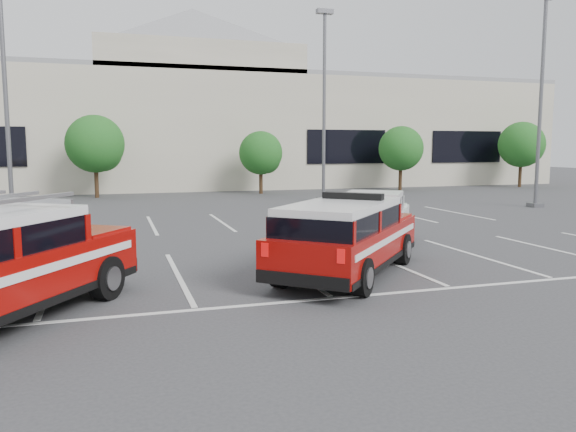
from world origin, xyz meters
name	(u,v)px	position (x,y,z in m)	size (l,w,h in m)	color
ground	(290,269)	(0.00, 0.00, 0.00)	(120.00, 120.00, 0.00)	#353537
stall_markings	(248,240)	(0.00, 4.50, 0.01)	(23.00, 15.00, 0.01)	silver
convention_building	(168,124)	(0.18, 31.86, 4.72)	(60.00, 16.99, 13.20)	beige
tree_mid_left	(97,146)	(-4.91, 22.05, 3.04)	(3.37, 3.37, 4.85)	#3F2B19
tree_mid_right	(262,154)	(5.09, 22.05, 2.50)	(2.77, 2.77, 3.99)	#3F2B19
tree_right	(402,150)	(15.09, 22.05, 2.77)	(3.07, 3.07, 4.42)	#3F2B19
tree_far_right	(522,146)	(25.09, 22.05, 3.04)	(3.37, 3.37, 4.85)	#3F2B19
light_pole_left	(5,91)	(-8.00, 12.00, 5.19)	(0.90, 0.60, 10.24)	#59595E
light_pole_mid	(324,106)	(7.00, 16.00, 5.19)	(0.90, 0.60, 10.24)	#59595E
light_pole_right	(541,101)	(16.00, 10.00, 5.19)	(0.90, 0.60, 10.24)	#59595E
fire_chief_suv	(346,243)	(1.03, -1.08, 0.77)	(5.06, 5.31, 1.89)	#8B0906
white_pickup	(371,227)	(3.11, 1.93, 0.65)	(4.45, 5.44, 1.63)	silver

